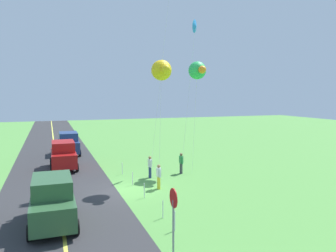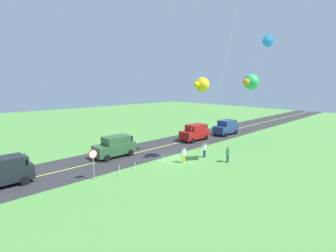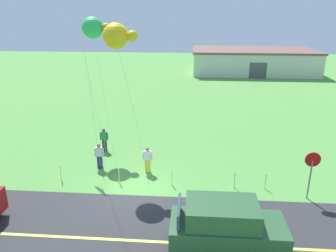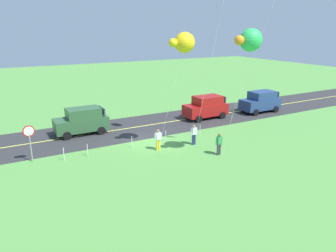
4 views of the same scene
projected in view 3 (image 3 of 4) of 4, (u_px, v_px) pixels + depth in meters
ground_plane at (135, 191)px, 17.38m from camera, size 120.00×120.00×0.10m
asphalt_road at (119, 240)px, 13.61m from camera, size 120.00×7.00×0.00m
road_centre_stripe at (118, 240)px, 13.61m from camera, size 120.00×0.16×0.00m
car_suv_foreground at (225, 228)px, 12.51m from camera, size 4.40×2.12×2.24m
stop_sign at (312, 166)px, 16.03m from camera, size 0.76×0.08×2.56m
person_adult_near at (99, 155)px, 19.51m from camera, size 0.58×0.22×1.60m
person_adult_companion at (104, 139)px, 22.01m from camera, size 0.58×0.22×1.60m
person_child_watcher at (148, 159)px, 19.02m from camera, size 0.58×0.22×1.60m
kite_yellow_high at (117, 36)px, 17.57m from camera, size 2.40×1.48×8.44m
kite_green_far at (94, 28)px, 21.22m from camera, size 1.90×1.58×8.68m
warehouse_distant at (252, 61)px, 50.15m from camera, size 18.36×10.20×3.50m
fence_post_0 at (61, 174)px, 18.19m from camera, size 0.05×0.05×0.90m
fence_post_1 at (119, 176)px, 17.95m from camera, size 0.05×0.05×0.90m
fence_post_2 at (172, 178)px, 17.73m from camera, size 0.05×0.05×0.90m
fence_post_3 at (235, 180)px, 17.49m from camera, size 0.05×0.05×0.90m
fence_post_4 at (266, 181)px, 17.37m from camera, size 0.05×0.05×0.90m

